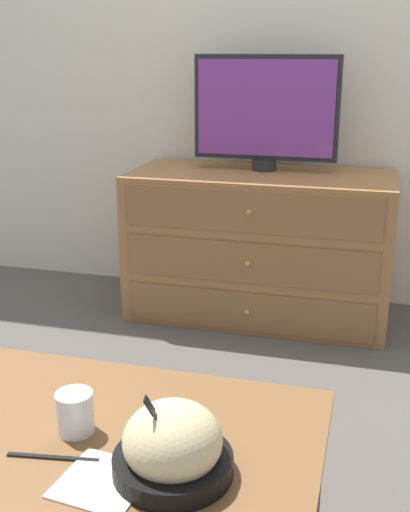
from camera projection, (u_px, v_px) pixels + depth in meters
ground_plane at (271, 291)px, 3.29m from camera, size 12.00×12.00×0.00m
wall_back at (281, 22)px, 2.91m from camera, size 12.00×0.05×2.60m
dresser at (259, 245)px, 2.92m from camera, size 1.16×0.54×0.66m
tv at (266, 110)px, 2.81m from camera, size 0.64×0.11×0.50m
coffee_table at (90, 445)px, 1.44m from camera, size 1.03×0.60×0.39m
takeout_bowl at (173, 447)px, 1.25m from camera, size 0.24×0.24×0.19m
drink_cup at (75, 415)px, 1.40m from camera, size 0.08×0.08×0.09m
napkin at (103, 481)px, 1.24m from camera, size 0.18×0.18×0.00m
knife at (53, 457)px, 1.32m from camera, size 0.19×0.04×0.01m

